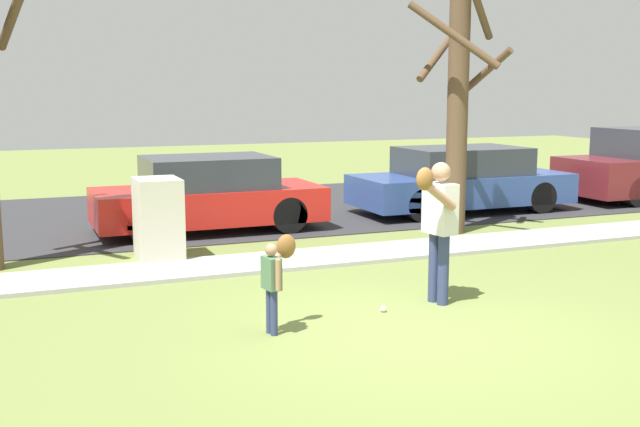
{
  "coord_description": "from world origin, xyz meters",
  "views": [
    {
      "loc": [
        -3.9,
        -6.93,
        2.53
      ],
      "look_at": [
        -0.3,
        1.86,
        1.0
      ],
      "focal_mm": 43.56,
      "sensor_mm": 36.0,
      "label": 1
    }
  ],
  "objects_px": {
    "parked_hatchback_red": "(208,195)",
    "parked_wagon_blue": "(461,180)",
    "person_child": "(276,271)",
    "person_adult": "(438,218)",
    "baseball": "(383,309)",
    "street_tree_near": "(458,105)",
    "utility_cabinet": "(158,220)"
  },
  "relations": [
    {
      "from": "baseball",
      "to": "person_child",
      "type": "bearing_deg",
      "value": -170.44
    },
    {
      "from": "baseball",
      "to": "utility_cabinet",
      "type": "relative_size",
      "value": 0.06
    },
    {
      "from": "baseball",
      "to": "parked_hatchback_red",
      "type": "distance_m",
      "value": 5.78
    },
    {
      "from": "baseball",
      "to": "parked_hatchback_red",
      "type": "height_order",
      "value": "parked_hatchback_red"
    },
    {
      "from": "person_adult",
      "to": "street_tree_near",
      "type": "xyz_separation_m",
      "value": [
        2.68,
        3.88,
        1.22
      ]
    },
    {
      "from": "baseball",
      "to": "utility_cabinet",
      "type": "bearing_deg",
      "value": 116.75
    },
    {
      "from": "person_child",
      "to": "street_tree_near",
      "type": "distance_m",
      "value": 6.56
    },
    {
      "from": "street_tree_near",
      "to": "parked_wagon_blue",
      "type": "relative_size",
      "value": 0.93
    },
    {
      "from": "utility_cabinet",
      "to": "parked_hatchback_red",
      "type": "distance_m",
      "value": 2.39
    },
    {
      "from": "parked_hatchback_red",
      "to": "baseball",
      "type": "bearing_deg",
      "value": 95.94
    },
    {
      "from": "person_adult",
      "to": "baseball",
      "type": "distance_m",
      "value": 1.25
    },
    {
      "from": "person_child",
      "to": "person_adult",
      "type": "bearing_deg",
      "value": -1.56
    },
    {
      "from": "parked_hatchback_red",
      "to": "parked_wagon_blue",
      "type": "distance_m",
      "value": 5.37
    },
    {
      "from": "baseball",
      "to": "utility_cabinet",
      "type": "distance_m",
      "value": 4.18
    },
    {
      "from": "parked_hatchback_red",
      "to": "parked_wagon_blue",
      "type": "relative_size",
      "value": 0.89
    },
    {
      "from": "person_child",
      "to": "parked_hatchback_red",
      "type": "bearing_deg",
      "value": 72.82
    },
    {
      "from": "utility_cabinet",
      "to": "street_tree_near",
      "type": "distance_m",
      "value": 5.54
    },
    {
      "from": "parked_wagon_blue",
      "to": "person_adult",
      "type": "bearing_deg",
      "value": 55.27
    },
    {
      "from": "person_adult",
      "to": "parked_hatchback_red",
      "type": "distance_m",
      "value": 5.81
    },
    {
      "from": "person_child",
      "to": "parked_hatchback_red",
      "type": "xyz_separation_m",
      "value": [
        0.78,
        5.95,
        -0.0
      ]
    },
    {
      "from": "baseball",
      "to": "street_tree_near",
      "type": "relative_size",
      "value": 0.02
    },
    {
      "from": "baseball",
      "to": "utility_cabinet",
      "type": "height_order",
      "value": "utility_cabinet"
    },
    {
      "from": "person_adult",
      "to": "street_tree_near",
      "type": "bearing_deg",
      "value": -134.35
    },
    {
      "from": "parked_wagon_blue",
      "to": "utility_cabinet",
      "type": "bearing_deg",
      "value": 18.3
    },
    {
      "from": "baseball",
      "to": "parked_wagon_blue",
      "type": "height_order",
      "value": "parked_wagon_blue"
    },
    {
      "from": "parked_wagon_blue",
      "to": "person_child",
      "type": "bearing_deg",
      "value": 44.89
    },
    {
      "from": "person_adult",
      "to": "parked_wagon_blue",
      "type": "relative_size",
      "value": 0.38
    },
    {
      "from": "person_adult",
      "to": "street_tree_near",
      "type": "height_order",
      "value": "street_tree_near"
    },
    {
      "from": "utility_cabinet",
      "to": "baseball",
      "type": "bearing_deg",
      "value": -63.25
    },
    {
      "from": "utility_cabinet",
      "to": "parked_wagon_blue",
      "type": "xyz_separation_m",
      "value": [
        6.63,
        2.19,
        0.05
      ]
    },
    {
      "from": "baseball",
      "to": "parked_hatchback_red",
      "type": "xyz_separation_m",
      "value": [
        -0.6,
        5.72,
        0.62
      ]
    },
    {
      "from": "person_child",
      "to": "street_tree_near",
      "type": "xyz_separation_m",
      "value": [
        4.79,
        4.18,
        1.6
      ]
    }
  ]
}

